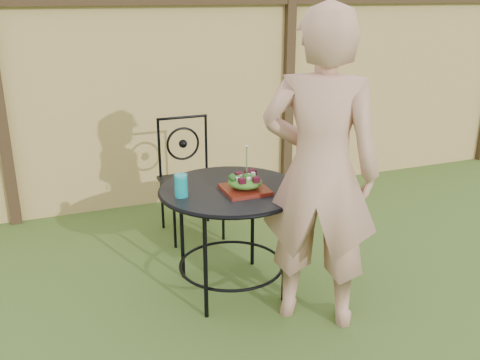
{
  "coord_description": "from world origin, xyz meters",
  "views": [
    {
      "loc": [
        -1.05,
        -2.54,
        1.89
      ],
      "look_at": [
        0.14,
        0.49,
        0.75
      ],
      "focal_mm": 40.0,
      "sensor_mm": 36.0,
      "label": 1
    }
  ],
  "objects_px": {
    "patio_chair": "(189,174)",
    "diner": "(320,173)",
    "salad_plate": "(245,190)",
    "patio_table": "(231,208)"
  },
  "relations": [
    {
      "from": "patio_chair",
      "to": "diner",
      "type": "xyz_separation_m",
      "value": [
        0.35,
        -1.47,
        0.43
      ]
    },
    {
      "from": "patio_chair",
      "to": "salad_plate",
      "type": "relative_size",
      "value": 3.52
    },
    {
      "from": "patio_chair",
      "to": "salad_plate",
      "type": "xyz_separation_m",
      "value": [
        0.05,
        -1.08,
        0.23
      ]
    },
    {
      "from": "salad_plate",
      "to": "patio_chair",
      "type": "bearing_deg",
      "value": 92.81
    },
    {
      "from": "diner",
      "to": "salad_plate",
      "type": "height_order",
      "value": "diner"
    },
    {
      "from": "patio_chair",
      "to": "salad_plate",
      "type": "bearing_deg",
      "value": -87.19
    },
    {
      "from": "patio_table",
      "to": "salad_plate",
      "type": "height_order",
      "value": "salad_plate"
    },
    {
      "from": "patio_chair",
      "to": "diner",
      "type": "distance_m",
      "value": 1.57
    },
    {
      "from": "patio_chair",
      "to": "salad_plate",
      "type": "height_order",
      "value": "patio_chair"
    },
    {
      "from": "patio_table",
      "to": "patio_chair",
      "type": "height_order",
      "value": "patio_chair"
    }
  ]
}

